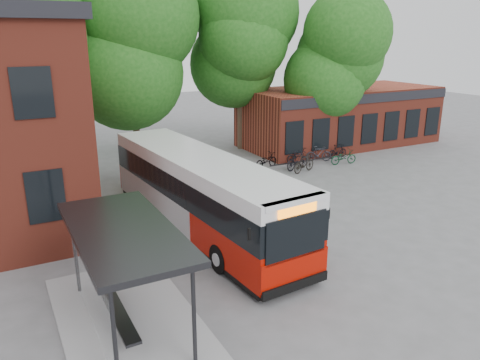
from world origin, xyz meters
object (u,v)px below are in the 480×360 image
bicycle_0 (266,161)px  bicycle_4 (297,155)px  bicycle_3 (304,163)px  bicycle_6 (344,157)px  city_bus (200,194)px  bicycle_7 (338,151)px  bicycle_1 (297,160)px  bicycle_5 (319,154)px  bus_shelter (127,278)px

bicycle_0 → bicycle_4: size_ratio=1.02×
bicycle_3 → bicycle_6: bearing=-100.8°
bicycle_4 → bicycle_6: (2.24, -1.66, -0.00)m
city_bus → bicycle_0: size_ratio=6.92×
city_bus → bicycle_7: 14.08m
city_bus → bicycle_4: 11.74m
bicycle_1 → bicycle_4: bicycle_1 is taller
bicycle_5 → bicycle_6: 1.56m
bicycle_0 → bicycle_5: bearing=-108.9°
bicycle_0 → bicycle_5: size_ratio=1.09×
bicycle_1 → bicycle_3: (0.00, -0.65, -0.03)m
bicycle_5 → bicycle_1: bearing=135.1°
bus_shelter → city_bus: bearing=50.0°
bicycle_4 → bicycle_7: (2.92, -0.28, -0.01)m
bus_shelter → bicycle_6: (16.02, 10.33, -1.00)m
city_bus → bicycle_6: bearing=19.7°
bicycle_1 → bicycle_7: 3.98m
bicycle_0 → bicycle_6: (4.61, -1.48, -0.01)m
city_bus → bicycle_4: city_bus is taller
bicycle_5 → bicycle_6: bicycle_5 is taller
bicycle_1 → bicycle_5: bearing=-83.6°
bus_shelter → bicycle_7: 20.42m
city_bus → bicycle_0: city_bus is taller
bus_shelter → bicycle_7: bus_shelter is taller
bus_shelter → bicycle_7: size_ratio=4.75×
bicycle_4 → bicycle_3: bearing=145.3°
bicycle_0 → bicycle_1: bicycle_1 is taller
bicycle_7 → bicycle_5: bearing=91.0°
bicycle_1 → bicycle_6: bearing=-112.4°
bus_shelter → bicycle_0: bearing=46.0°
bus_shelter → bicycle_1: bus_shelter is taller
bicycle_6 → bus_shelter: bearing=131.0°
bicycle_3 → city_bus: bearing=103.4°
city_bus → bicycle_5: 12.67m
bus_shelter → bicycle_1: 16.74m
bicycle_0 → bicycle_3: size_ratio=0.99×
bicycle_5 → bicycle_7: 1.56m
bicycle_5 → bicycle_3: bearing=147.6°
bicycle_0 → bicycle_1: 1.84m
bicycle_0 → city_bus: bearing=117.1°
bicycle_4 → bicycle_7: size_ratio=1.16×
bus_shelter → bicycle_7: bearing=35.0°
bicycle_3 → bicycle_5: 2.78m
bicycle_3 → bicycle_7: bicycle_3 is taller
bicycle_1 → city_bus: bearing=106.7°
bicycle_4 → bicycle_7: 2.94m
bicycle_3 → bicycle_7: bearing=-82.5°
bicycle_5 → bicycle_7: bicycle_5 is taller
city_bus → bicycle_0: (7.11, 6.67, -1.08)m
bicycle_5 → bus_shelter: bearing=150.0°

